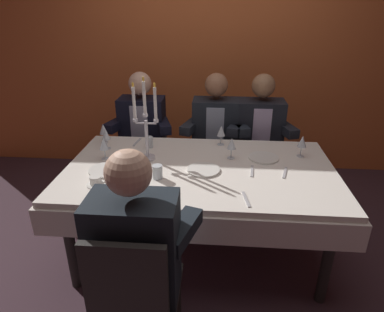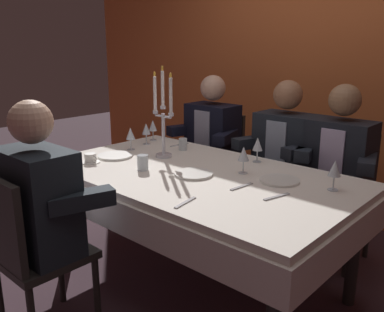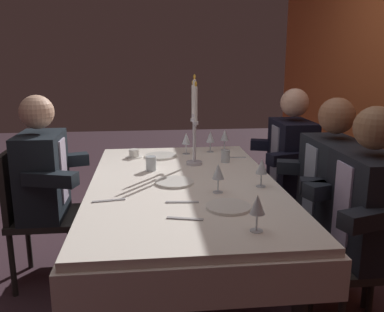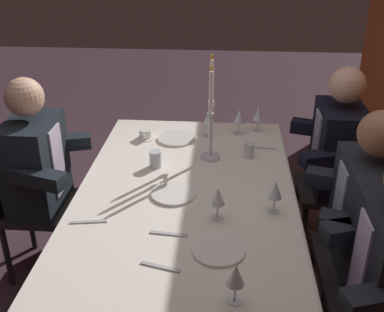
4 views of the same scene
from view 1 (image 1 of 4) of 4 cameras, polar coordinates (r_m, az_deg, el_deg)
ground_plane at (r=2.81m, az=1.20°, el=-15.56°), size 12.00×12.00×0.00m
back_wall at (r=3.84m, az=2.98°, el=17.56°), size 6.00×0.12×2.70m
dining_table at (r=2.46m, az=1.32°, el=-4.37°), size 1.94×1.14×0.74m
candelabra at (r=2.46m, az=-7.76°, el=4.93°), size 0.19×0.11×0.61m
dinner_plate_0 at (r=2.35m, az=1.95°, el=-2.34°), size 0.23×0.23×0.01m
dinner_plate_1 at (r=2.42m, az=-14.29°, el=-2.31°), size 0.24×0.24×0.01m
dinner_plate_2 at (r=2.58m, az=11.97°, el=-0.30°), size 0.22×0.22×0.01m
wine_glass_0 at (r=2.88m, az=-14.73°, el=4.36°), size 0.07×0.07×0.16m
wine_glass_1 at (r=2.66m, az=18.09°, el=2.25°), size 0.07×0.07×0.16m
wine_glass_2 at (r=2.51m, az=6.70°, el=2.05°), size 0.07×0.07×0.16m
wine_glass_3 at (r=2.75m, az=-14.34°, el=3.43°), size 0.07×0.07×0.16m
wine_glass_4 at (r=2.56m, az=-14.63°, el=1.90°), size 0.07×0.07×0.16m
wine_glass_5 at (r=2.75m, az=4.94°, el=4.14°), size 0.07×0.07×0.16m
water_tumbler_0 at (r=2.24m, az=-5.86°, el=-2.68°), size 0.07×0.07×0.09m
water_tumbler_1 at (r=2.74m, az=-7.23°, el=2.36°), size 0.06×0.06×0.09m
coffee_cup_0 at (r=2.25m, az=-15.87°, el=-4.09°), size 0.13×0.12×0.06m
spoon_0 at (r=2.04m, az=9.11°, el=-7.20°), size 0.05×0.17×0.01m
fork_1 at (r=2.40m, az=15.38°, el=-2.71°), size 0.06×0.17×0.01m
fork_2 at (r=2.86m, az=-9.24°, el=2.33°), size 0.04×0.17×0.01m
fork_3 at (r=2.38m, az=10.08°, el=-2.51°), size 0.04×0.17×0.01m
seated_diner_0 at (r=3.30m, az=-8.30°, el=5.23°), size 0.63×0.48×1.24m
seated_diner_1 at (r=1.70m, az=-9.69°, el=-14.95°), size 0.63×0.48×1.24m
seated_diner_2 at (r=3.22m, az=3.92°, el=4.95°), size 0.63×0.48×1.24m
seated_diner_3 at (r=3.24m, az=11.34°, el=4.67°), size 0.63×0.48×1.24m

